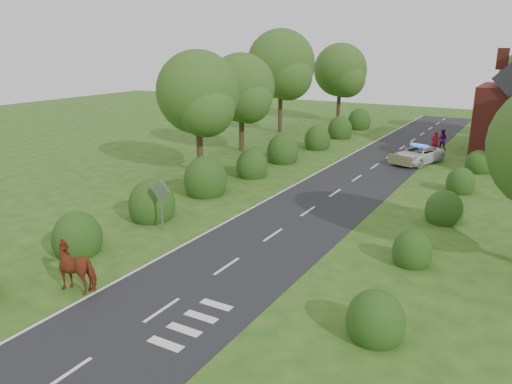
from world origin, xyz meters
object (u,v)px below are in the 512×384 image
Objects in this scene: road_sign at (161,197)px; pedestrian_purple at (442,139)px; cow at (79,269)px; police_van at (418,155)px; pedestrian_red at (435,142)px.

pedestrian_purple is (8.09, 26.88, -0.77)m from road_sign.
cow is (1.32, -6.21, -0.91)m from road_sign.
cow is 0.40× the size of police_van.
pedestrian_purple is at bearing 156.10° from cow.
pedestrian_red reaches higher than pedestrian_purple.
police_van is 4.33m from pedestrian_red.
pedestrian_purple is (0.22, 1.96, -0.04)m from pedestrian_red.
road_sign is at bearing 179.65° from cow.
cow is 31.81m from pedestrian_red.
police_van is 2.96× the size of pedestrian_purple.
cow is 1.14× the size of pedestrian_red.
road_sign reaches higher than police_van.
road_sign is 1.20× the size of cow.
pedestrian_red is 1.05× the size of pedestrian_purple.
pedestrian_red is at bearing 155.78° from cow.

